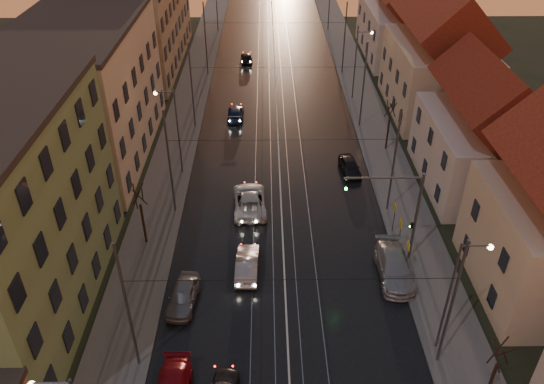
{
  "coord_description": "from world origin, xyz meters",
  "views": [
    {
      "loc": [
        -1.21,
        -10.91,
        25.25
      ],
      "look_at": [
        -0.79,
        22.22,
        3.02
      ],
      "focal_mm": 35.0,
      "sensor_mm": 36.0,
      "label": 1
    }
  ],
  "objects_px": {
    "traffic_light_mast": "(403,207)",
    "street_lamp_3": "(358,58)",
    "street_lamp_1": "(456,287)",
    "driving_car_3": "(236,113)",
    "street_lamp_2": "(174,124)",
    "driving_car_4": "(246,58)",
    "parked_right_2": "(350,166)",
    "parked_left_3": "(183,295)",
    "driving_car_1": "(247,264)",
    "driving_car_2": "(250,200)",
    "parked_right_1": "(394,267)"
  },
  "relations": [
    {
      "from": "traffic_light_mast",
      "to": "street_lamp_3",
      "type": "bearing_deg",
      "value": 87.73
    },
    {
      "from": "street_lamp_1",
      "to": "driving_car_3",
      "type": "relative_size",
      "value": 1.91
    },
    {
      "from": "street_lamp_2",
      "to": "driving_car_4",
      "type": "height_order",
      "value": "street_lamp_2"
    },
    {
      "from": "driving_car_4",
      "to": "parked_right_2",
      "type": "height_order",
      "value": "parked_right_2"
    },
    {
      "from": "street_lamp_1",
      "to": "driving_car_3",
      "type": "bearing_deg",
      "value": 113.58
    },
    {
      "from": "driving_car_4",
      "to": "street_lamp_3",
      "type": "bearing_deg",
      "value": 131.95
    },
    {
      "from": "traffic_light_mast",
      "to": "driving_car_4",
      "type": "relative_size",
      "value": 1.99
    },
    {
      "from": "street_lamp_1",
      "to": "parked_left_3",
      "type": "height_order",
      "value": "street_lamp_1"
    },
    {
      "from": "street_lamp_1",
      "to": "driving_car_1",
      "type": "relative_size",
      "value": 1.86
    },
    {
      "from": "driving_car_2",
      "to": "parked_left_3",
      "type": "distance_m",
      "value": 11.36
    },
    {
      "from": "traffic_light_mast",
      "to": "parked_right_1",
      "type": "distance_m",
      "value": 4.25
    },
    {
      "from": "street_lamp_3",
      "to": "parked_right_1",
      "type": "bearing_deg",
      "value": -93.04
    },
    {
      "from": "street_lamp_3",
      "to": "parked_right_1",
      "type": "height_order",
      "value": "street_lamp_3"
    },
    {
      "from": "street_lamp_3",
      "to": "parked_left_3",
      "type": "height_order",
      "value": "street_lamp_3"
    },
    {
      "from": "driving_car_1",
      "to": "parked_left_3",
      "type": "distance_m",
      "value": 5.02
    },
    {
      "from": "street_lamp_2",
      "to": "parked_right_2",
      "type": "height_order",
      "value": "street_lamp_2"
    },
    {
      "from": "street_lamp_1",
      "to": "traffic_light_mast",
      "type": "xyz_separation_m",
      "value": [
        -1.11,
        8.0,
        -0.29
      ]
    },
    {
      "from": "street_lamp_3",
      "to": "driving_car_3",
      "type": "height_order",
      "value": "street_lamp_3"
    },
    {
      "from": "driving_car_3",
      "to": "parked_right_1",
      "type": "bearing_deg",
      "value": 115.2
    },
    {
      "from": "driving_car_4",
      "to": "street_lamp_1",
      "type": "bearing_deg",
      "value": 100.6
    },
    {
      "from": "street_lamp_3",
      "to": "parked_right_1",
      "type": "distance_m",
      "value": 30.13
    },
    {
      "from": "parked_right_2",
      "to": "street_lamp_2",
      "type": "bearing_deg",
      "value": 173.12
    },
    {
      "from": "traffic_light_mast",
      "to": "parked_right_1",
      "type": "relative_size",
      "value": 1.33
    },
    {
      "from": "street_lamp_3",
      "to": "driving_car_4",
      "type": "xyz_separation_m",
      "value": [
        -12.87,
        12.31,
        -4.27
      ]
    },
    {
      "from": "street_lamp_1",
      "to": "driving_car_3",
      "type": "xyz_separation_m",
      "value": [
        -13.57,
        31.09,
        -4.28
      ]
    },
    {
      "from": "parked_right_1",
      "to": "parked_right_2",
      "type": "distance_m",
      "value": 13.68
    },
    {
      "from": "street_lamp_2",
      "to": "traffic_light_mast",
      "type": "bearing_deg",
      "value": -35.07
    },
    {
      "from": "driving_car_2",
      "to": "parked_right_2",
      "type": "distance_m",
      "value": 10.41
    },
    {
      "from": "parked_right_1",
      "to": "parked_right_2",
      "type": "xyz_separation_m",
      "value": [
        -1.21,
        13.63,
        -0.13
      ]
    },
    {
      "from": "traffic_light_mast",
      "to": "driving_car_2",
      "type": "height_order",
      "value": "traffic_light_mast"
    },
    {
      "from": "traffic_light_mast",
      "to": "parked_left_3",
      "type": "distance_m",
      "value": 15.7
    },
    {
      "from": "driving_car_1",
      "to": "parked_right_1",
      "type": "bearing_deg",
      "value": 178.58
    },
    {
      "from": "driving_car_1",
      "to": "parked_right_2",
      "type": "xyz_separation_m",
      "value": [
        8.88,
        13.07,
        -0.06
      ]
    },
    {
      "from": "parked_left_3",
      "to": "parked_right_1",
      "type": "distance_m",
      "value": 14.35
    },
    {
      "from": "parked_right_1",
      "to": "parked_left_3",
      "type": "bearing_deg",
      "value": -169.76
    },
    {
      "from": "driving_car_2",
      "to": "parked_right_1",
      "type": "relative_size",
      "value": 1.03
    },
    {
      "from": "driving_car_2",
      "to": "parked_left_3",
      "type": "height_order",
      "value": "driving_car_2"
    },
    {
      "from": "driving_car_1",
      "to": "street_lamp_1",
      "type": "bearing_deg",
      "value": 151.7
    },
    {
      "from": "parked_right_1",
      "to": "parked_right_2",
      "type": "bearing_deg",
      "value": 95.64
    },
    {
      "from": "driving_car_2",
      "to": "parked_right_2",
      "type": "xyz_separation_m",
      "value": [
        8.88,
        5.43,
        -0.12
      ]
    },
    {
      "from": "parked_right_1",
      "to": "street_lamp_2",
      "type": "bearing_deg",
      "value": 140.86
    },
    {
      "from": "street_lamp_1",
      "to": "traffic_light_mast",
      "type": "height_order",
      "value": "street_lamp_1"
    },
    {
      "from": "street_lamp_2",
      "to": "street_lamp_3",
      "type": "xyz_separation_m",
      "value": [
        18.21,
        16.0,
        0.0
      ]
    },
    {
      "from": "street_lamp_2",
      "to": "street_lamp_1",
      "type": "bearing_deg",
      "value": -47.68
    },
    {
      "from": "street_lamp_1",
      "to": "traffic_light_mast",
      "type": "relative_size",
      "value": 1.11
    },
    {
      "from": "street_lamp_2",
      "to": "driving_car_3",
      "type": "xyz_separation_m",
      "value": [
        4.63,
        11.09,
        -4.28
      ]
    },
    {
      "from": "driving_car_1",
      "to": "parked_right_2",
      "type": "bearing_deg",
      "value": -122.46
    },
    {
      "from": "street_lamp_2",
      "to": "traffic_light_mast",
      "type": "relative_size",
      "value": 1.11
    },
    {
      "from": "street_lamp_2",
      "to": "street_lamp_3",
      "type": "distance_m",
      "value": 24.24
    },
    {
      "from": "driving_car_1",
      "to": "parked_left_3",
      "type": "bearing_deg",
      "value": 37.92
    }
  ]
}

